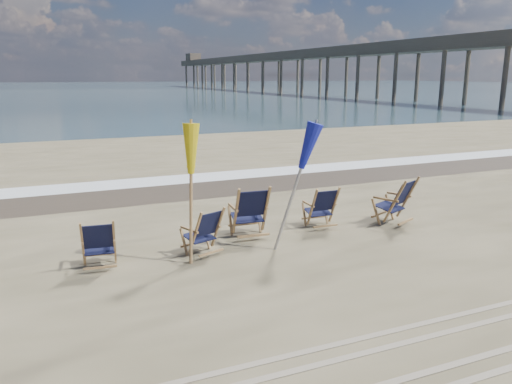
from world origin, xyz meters
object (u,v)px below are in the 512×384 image
at_px(beach_chair_1, 218,229).
at_px(beach_chair_0, 115,243).
at_px(umbrella_blue, 294,149).
at_px(umbrella_yellow, 190,157).
at_px(fishing_pier, 295,67).
at_px(beach_chair_4, 408,199).
at_px(beach_chair_3, 334,207).
at_px(beach_chair_2, 266,211).

bearing_deg(beach_chair_1, beach_chair_0, -18.35).
distance_m(beach_chair_0, umbrella_blue, 3.54).
xyz_separation_m(umbrella_yellow, fishing_pier, (39.64, 72.80, 2.78)).
distance_m(beach_chair_4, umbrella_yellow, 5.28).
relative_size(beach_chair_0, umbrella_yellow, 0.38).
bearing_deg(beach_chair_3, beach_chair_0, 9.56).
distance_m(beach_chair_1, umbrella_blue, 2.02).
height_order(beach_chair_1, umbrella_yellow, umbrella_yellow).
bearing_deg(fishing_pier, beach_chair_2, -117.73).
bearing_deg(fishing_pier, beach_chair_0, -119.42).
bearing_deg(beach_chair_1, beach_chair_3, 169.91).
xyz_separation_m(beach_chair_2, beach_chair_4, (3.34, -0.26, -0.02)).
xyz_separation_m(beach_chair_3, fishing_pier, (36.27, 72.04, 4.18)).
xyz_separation_m(beach_chair_2, fishing_pier, (37.90, 72.08, 4.09)).
bearing_deg(beach_chair_1, umbrella_blue, 143.99).
bearing_deg(fishing_pier, beach_chair_3, -116.73).
relative_size(beach_chair_0, fishing_pier, 0.01).
bearing_deg(beach_chair_3, beach_chair_1, 12.82).
height_order(beach_chair_1, umbrella_blue, umbrella_blue).
bearing_deg(beach_chair_4, umbrella_blue, -13.19).
relative_size(umbrella_yellow, fishing_pier, 0.02).
relative_size(beach_chair_1, fishing_pier, 0.01).
bearing_deg(fishing_pier, beach_chair_1, -118.31).
bearing_deg(beach_chair_2, beach_chair_1, 26.35).
height_order(beach_chair_0, beach_chair_4, beach_chair_4).
distance_m(beach_chair_0, beach_chair_3, 4.70).
bearing_deg(beach_chair_1, beach_chair_2, -178.73).
bearing_deg(beach_chair_4, beach_chair_2, -28.10).
relative_size(beach_chair_3, beach_chair_4, 0.87).
height_order(umbrella_yellow, fishing_pier, fishing_pier).
relative_size(beach_chair_3, fishing_pier, 0.01).
bearing_deg(umbrella_blue, umbrella_yellow, 176.40).
height_order(beach_chair_0, beach_chair_2, beach_chair_2).
height_order(beach_chair_1, beach_chair_2, beach_chair_2).
distance_m(beach_chair_1, beach_chair_3, 2.85).
distance_m(beach_chair_2, umbrella_blue, 1.61).
xyz_separation_m(beach_chair_1, umbrella_blue, (1.35, -0.38, 1.46)).
bearing_deg(umbrella_blue, beach_chair_2, 101.20).
relative_size(beach_chair_2, umbrella_yellow, 0.46).
distance_m(beach_chair_4, umbrella_blue, 3.50).
bearing_deg(beach_chair_4, fishing_pier, -139.24).
relative_size(beach_chair_2, beach_chair_4, 1.04).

